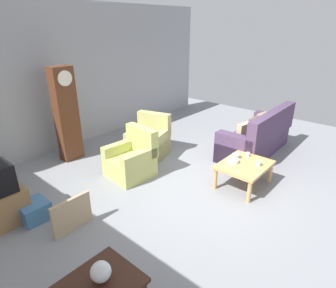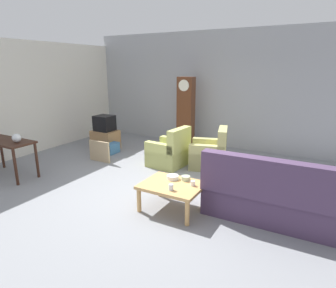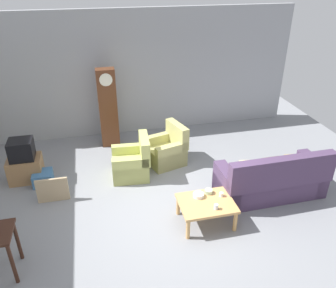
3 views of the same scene
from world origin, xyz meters
name	(u,v)px [view 2 (image 2 of 3)]	position (x,y,z in m)	size (l,w,h in m)	color
ground_plane	(158,191)	(0.00, 0.00, 0.00)	(10.40, 10.40, 0.00)	gray
garage_door_wall	(224,90)	(0.00, 3.60, 1.60)	(8.40, 0.16, 3.20)	#9EA0A5
pegboard_wall_left	(25,99)	(-4.20, 0.40, 1.44)	(0.12, 6.40, 2.88)	silver
couch_floral	(276,198)	(2.07, -0.04, 0.36)	(2.11, 0.91, 1.04)	#4C3856
armchair_olive_near	(169,153)	(-0.49, 1.32, 0.31)	(0.85, 0.82, 0.92)	#B7BC66
armchair_olive_far	(210,154)	(0.36, 1.69, 0.31)	(0.97, 0.95, 0.92)	tan
coffee_table_wood	(172,188)	(0.57, -0.49, 0.38)	(0.96, 0.76, 0.44)	tan
console_table_dark	(6,145)	(-3.14, -0.88, 0.66)	(1.30, 0.56, 0.78)	#381E14
grandfather_clock	(186,113)	(-0.84, 2.89, 0.99)	(0.44, 0.30, 1.97)	#562D19
tv_stand_cabinet	(105,140)	(-2.72, 1.67, 0.26)	(0.68, 0.52, 0.53)	#997047
tv_crt	(104,123)	(-2.72, 1.67, 0.74)	(0.48, 0.44, 0.42)	black
framed_picture_leaning	(99,151)	(-2.12, 0.77, 0.25)	(0.60, 0.05, 0.51)	tan
storage_box_blue	(109,148)	(-2.37, 1.42, 0.14)	(0.40, 0.41, 0.28)	teal
glass_dome_cloche	(17,138)	(-2.77, -0.86, 0.87)	(0.18, 0.18, 0.18)	silver
cup_white_porcelain	(193,183)	(0.88, -0.39, 0.48)	(0.07, 0.07, 0.08)	white
cup_blue_rimmed	(171,187)	(0.66, -0.71, 0.49)	(0.07, 0.07, 0.09)	silver
bowl_white_stacked	(173,177)	(0.48, -0.31, 0.47)	(0.20, 0.20, 0.07)	white
bowl_shallow_green	(186,178)	(0.69, -0.25, 0.48)	(0.15, 0.15, 0.07)	#B2C69E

